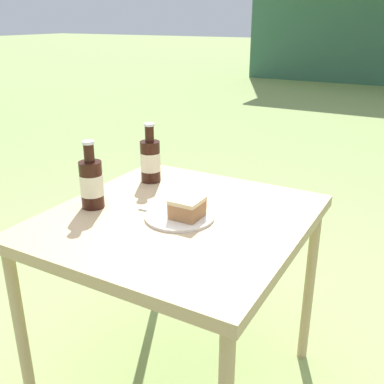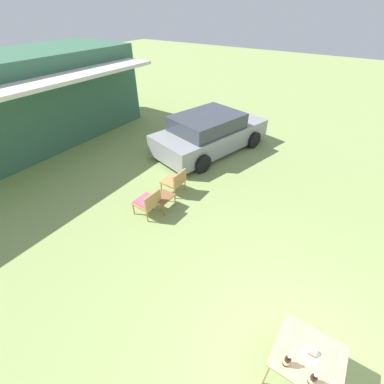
{
  "view_description": "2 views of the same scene",
  "coord_description": "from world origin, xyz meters",
  "px_view_note": "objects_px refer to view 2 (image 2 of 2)",
  "views": [
    {
      "loc": [
        0.72,
        -1.19,
        1.37
      ],
      "look_at": [
        0.0,
        0.1,
        0.79
      ],
      "focal_mm": 42.0,
      "sensor_mm": 36.0,
      "label": 1
    },
    {
      "loc": [
        -2.04,
        0.53,
        4.53
      ],
      "look_at": [
        2.0,
        3.18,
        0.9
      ],
      "focal_mm": 24.0,
      "sensor_mm": 36.0,
      "label": 2
    }
  ],
  "objects_px": {
    "wicker_chair_cushioned": "(148,201)",
    "garden_side_table": "(164,198)",
    "parked_car": "(210,133)",
    "patio_table": "(308,358)",
    "cake_on_plate": "(312,353)",
    "cola_bottle_far": "(313,380)",
    "cola_bottle_near": "(287,361)",
    "wicker_chair_plain": "(175,180)"
  },
  "relations": [
    {
      "from": "wicker_chair_cushioned",
      "to": "garden_side_table",
      "type": "xyz_separation_m",
      "value": [
        0.39,
        -0.2,
        -0.06
      ]
    },
    {
      "from": "parked_car",
      "to": "patio_table",
      "type": "bearing_deg",
      "value": -124.34
    },
    {
      "from": "parked_car",
      "to": "garden_side_table",
      "type": "height_order",
      "value": "parked_car"
    },
    {
      "from": "cake_on_plate",
      "to": "cola_bottle_far",
      "type": "distance_m",
      "value": 0.34
    },
    {
      "from": "wicker_chair_cushioned",
      "to": "garden_side_table",
      "type": "height_order",
      "value": "wicker_chair_cushioned"
    },
    {
      "from": "garden_side_table",
      "to": "cola_bottle_near",
      "type": "relative_size",
      "value": 2.24
    },
    {
      "from": "wicker_chair_plain",
      "to": "garden_side_table",
      "type": "distance_m",
      "value": 0.78
    },
    {
      "from": "garden_side_table",
      "to": "cake_on_plate",
      "type": "height_order",
      "value": "cake_on_plate"
    },
    {
      "from": "cola_bottle_near",
      "to": "cake_on_plate",
      "type": "bearing_deg",
      "value": -39.94
    },
    {
      "from": "patio_table",
      "to": "cola_bottle_far",
      "type": "relative_size",
      "value": 3.66
    },
    {
      "from": "cola_bottle_near",
      "to": "parked_car",
      "type": "bearing_deg",
      "value": 37.72
    },
    {
      "from": "cake_on_plate",
      "to": "wicker_chair_plain",
      "type": "bearing_deg",
      "value": 57.58
    },
    {
      "from": "cola_bottle_far",
      "to": "patio_table",
      "type": "bearing_deg",
      "value": 15.88
    },
    {
      "from": "garden_side_table",
      "to": "cola_bottle_far",
      "type": "height_order",
      "value": "cola_bottle_far"
    },
    {
      "from": "patio_table",
      "to": "wicker_chair_cushioned",
      "type": "bearing_deg",
      "value": 69.57
    },
    {
      "from": "cake_on_plate",
      "to": "cola_bottle_near",
      "type": "relative_size",
      "value": 0.98
    },
    {
      "from": "wicker_chair_plain",
      "to": "cake_on_plate",
      "type": "xyz_separation_m",
      "value": [
        -2.71,
        -4.26,
        0.36
      ]
    },
    {
      "from": "cake_on_plate",
      "to": "patio_table",
      "type": "bearing_deg",
      "value": 154.68
    },
    {
      "from": "parked_car",
      "to": "cola_bottle_far",
      "type": "height_order",
      "value": "parked_car"
    },
    {
      "from": "patio_table",
      "to": "cola_bottle_near",
      "type": "bearing_deg",
      "value": 138.61
    },
    {
      "from": "garden_side_table",
      "to": "patio_table",
      "type": "height_order",
      "value": "patio_table"
    },
    {
      "from": "cola_bottle_far",
      "to": "wicker_chair_plain",
      "type": "bearing_deg",
      "value": 54.97
    },
    {
      "from": "patio_table",
      "to": "garden_side_table",
      "type": "bearing_deg",
      "value": 64.03
    },
    {
      "from": "wicker_chair_cushioned",
      "to": "cake_on_plate",
      "type": "xyz_separation_m",
      "value": [
        -1.56,
        -4.28,
        0.36
      ]
    },
    {
      "from": "wicker_chair_plain",
      "to": "cake_on_plate",
      "type": "relative_size",
      "value": 3.14
    },
    {
      "from": "parked_car",
      "to": "cola_bottle_near",
      "type": "xyz_separation_m",
      "value": [
        -5.88,
        -4.55,
        0.17
      ]
    },
    {
      "from": "patio_table",
      "to": "cola_bottle_far",
      "type": "bearing_deg",
      "value": -164.12
    },
    {
      "from": "parked_car",
      "to": "wicker_chair_cushioned",
      "type": "bearing_deg",
      "value": -157.5
    },
    {
      "from": "wicker_chair_cushioned",
      "to": "wicker_chair_plain",
      "type": "height_order",
      "value": "same"
    },
    {
      "from": "wicker_chair_cushioned",
      "to": "patio_table",
      "type": "distance_m",
      "value": 4.56
    },
    {
      "from": "cake_on_plate",
      "to": "cola_bottle_far",
      "type": "height_order",
      "value": "cola_bottle_far"
    },
    {
      "from": "wicker_chair_plain",
      "to": "cola_bottle_far",
      "type": "height_order",
      "value": "cola_bottle_far"
    },
    {
      "from": "wicker_chair_cushioned",
      "to": "cola_bottle_far",
      "type": "relative_size",
      "value": 3.07
    },
    {
      "from": "cake_on_plate",
      "to": "cola_bottle_near",
      "type": "height_order",
      "value": "cola_bottle_near"
    },
    {
      "from": "cola_bottle_near",
      "to": "cola_bottle_far",
      "type": "bearing_deg",
      "value": -94.72
    },
    {
      "from": "parked_car",
      "to": "cola_bottle_near",
      "type": "height_order",
      "value": "parked_car"
    },
    {
      "from": "garden_side_table",
      "to": "cake_on_plate",
      "type": "bearing_deg",
      "value": -115.51
    },
    {
      "from": "wicker_chair_plain",
      "to": "garden_side_table",
      "type": "bearing_deg",
      "value": 13.66
    },
    {
      "from": "cola_bottle_far",
      "to": "wicker_chair_cushioned",
      "type": "bearing_deg",
      "value": 66.57
    },
    {
      "from": "wicker_chair_cushioned",
      "to": "garden_side_table",
      "type": "distance_m",
      "value": 0.44
    },
    {
      "from": "cola_bottle_near",
      "to": "patio_table",
      "type": "bearing_deg",
      "value": -41.39
    },
    {
      "from": "parked_car",
      "to": "wicker_chair_cushioned",
      "type": "xyz_separation_m",
      "value": [
        -4.02,
        -0.52,
        -0.25
      ]
    }
  ]
}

